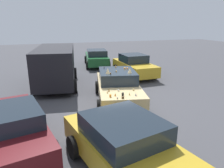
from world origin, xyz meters
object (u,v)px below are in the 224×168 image
(art_car_decorated, at_px, (118,86))
(parked_sedan_far_left, at_px, (11,128))
(parked_sedan_behind_left, at_px, (128,148))
(parked_sedan_near_right, at_px, (134,66))
(parked_van_far_right, at_px, (56,65))
(parked_sedan_near_left, at_px, (97,57))

(art_car_decorated, height_order, parked_sedan_far_left, art_car_decorated)
(art_car_decorated, xyz_separation_m, parked_sedan_behind_left, (-4.85, 1.49, -0.01))
(parked_sedan_near_right, bearing_deg, parked_van_far_right, -83.33)
(art_car_decorated, xyz_separation_m, parked_van_far_right, (3.55, 2.58, 0.54))
(art_car_decorated, bearing_deg, parked_sedan_far_left, -44.23)
(parked_van_far_right, height_order, parked_sedan_behind_left, parked_van_far_right)
(parked_sedan_far_left, bearing_deg, art_car_decorated, -68.93)
(parked_sedan_far_left, bearing_deg, parked_sedan_near_left, -37.73)
(parked_sedan_near_right, bearing_deg, art_car_decorated, -33.95)
(parked_sedan_near_left, bearing_deg, parked_van_far_right, 152.50)
(parked_sedan_behind_left, bearing_deg, parked_sedan_near_right, 142.51)
(art_car_decorated, relative_size, parked_van_far_right, 0.90)
(art_car_decorated, bearing_deg, parked_van_far_right, -131.45)
(parked_sedan_near_left, distance_m, parked_sedan_near_right, 4.60)
(parked_sedan_near_right, bearing_deg, parked_sedan_behind_left, -26.16)
(parked_sedan_far_left, bearing_deg, parked_van_far_right, -27.44)
(parked_van_far_right, xyz_separation_m, parked_sedan_far_left, (-6.39, 1.75, -0.56))
(parked_van_far_right, relative_size, parked_sedan_near_right, 1.27)
(art_car_decorated, relative_size, parked_sedan_near_left, 1.03)
(parked_van_far_right, bearing_deg, parked_sedan_far_left, -6.50)
(parked_van_far_right, distance_m, parked_sedan_near_right, 5.42)
(parked_sedan_near_left, distance_m, parked_sedan_behind_left, 13.70)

